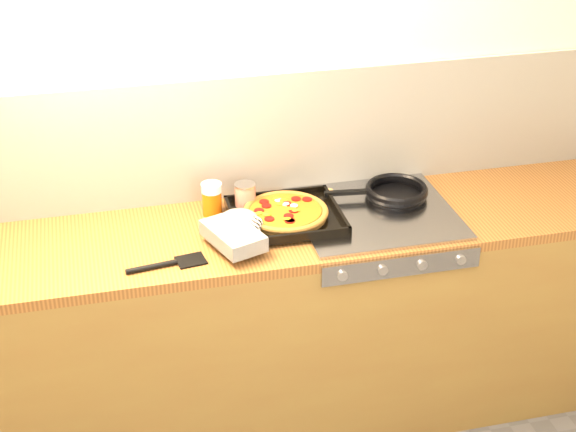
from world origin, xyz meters
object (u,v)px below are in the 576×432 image
object	(u,v)px
pizza_on_tray	(271,218)
tomato_can	(245,198)
frying_pan	(395,192)
juice_glass	(212,199)

from	to	relation	value
pizza_on_tray	tomato_can	bearing A→B (deg)	111.23
frying_pan	tomato_can	bearing A→B (deg)	174.76
frying_pan	tomato_can	xyz separation A→B (m)	(-0.59, 0.05, 0.02)
pizza_on_tray	tomato_can	xyz separation A→B (m)	(-0.06, 0.16, 0.01)
frying_pan	juice_glass	world-z (taller)	juice_glass
pizza_on_tray	juice_glass	xyz separation A→B (m)	(-0.19, 0.17, 0.02)
pizza_on_tray	frying_pan	size ratio (longest dim) A/B	1.28
pizza_on_tray	juice_glass	distance (m)	0.26
frying_pan	juice_glass	distance (m)	0.73
pizza_on_tray	frying_pan	bearing A→B (deg)	11.64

